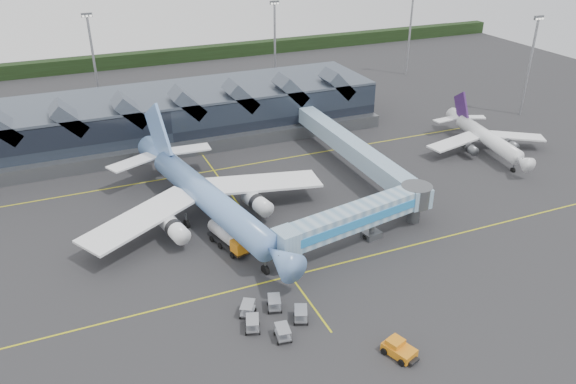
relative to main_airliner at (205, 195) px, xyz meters
name	(u,v)px	position (x,y,z in m)	size (l,w,h in m)	color
ground	(269,246)	(6.16, -10.74, -4.37)	(260.00, 260.00, 0.00)	#262629
taxi_stripes	(246,214)	(6.16, -0.74, -4.37)	(120.00, 60.00, 0.01)	gold
tree_line_far	(137,59)	(6.16, 99.26, -2.37)	(260.00, 4.00, 4.00)	black
terminal	(162,117)	(1.09, 36.61, 0.51)	(90.00, 22.25, 12.52)	black
light_masts	(254,52)	(27.16, 52.06, 8.11)	(132.40, 42.56, 22.45)	gray
main_airliner	(205,195)	(0.00, 0.00, 0.00)	(39.54, 46.10, 14.88)	#6D94DC
regional_jet	(485,137)	(58.39, 5.25, -1.37)	(25.04, 27.59, 9.48)	white
jet_bridge	(367,214)	(19.84, -14.71, -0.04)	(27.31, 8.69, 6.26)	#6F98BA
fuel_truck	(227,236)	(0.69, -8.50, -2.73)	(4.22, 8.76, 2.93)	black
pushback_tug	(399,349)	(11.26, -36.76, -3.59)	(3.43, 4.33, 1.75)	orange
baggage_carts	(272,316)	(0.47, -26.35, -3.46)	(8.07, 8.16, 1.62)	#989AA1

